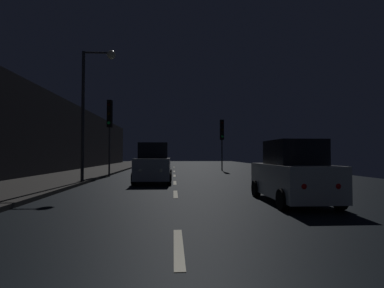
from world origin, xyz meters
TOP-DOWN VIEW (x-y plane):
  - ground at (0.00, 24.50)m, footprint 25.97×84.00m
  - sidewalk_left at (-6.79, 24.50)m, footprint 4.40×84.00m
  - building_facade_left at (-9.39, 21.00)m, footprint 0.80×63.00m
  - lane_centerline at (0.00, 17.77)m, footprint 0.16×33.68m
  - traffic_light_far_left at (-4.49, 19.22)m, footprint 0.35×0.48m
  - traffic_light_far_right at (4.49, 26.39)m, footprint 0.36×0.48m
  - streetlamp_overhead at (-4.21, 13.69)m, footprint 1.70×0.44m
  - car_approaching_headlights at (-1.16, 14.67)m, footprint 1.97×4.27m
  - car_parked_right_near at (3.69, 7.40)m, footprint 1.81×3.92m

SIDE VIEW (x-z plane):
  - ground at x=0.00m, z-range -0.02..0.00m
  - lane_centerline at x=0.00m, z-range 0.00..0.01m
  - sidewalk_left at x=-6.79m, z-range 0.00..0.15m
  - car_parked_right_near at x=3.69m, z-range -0.08..1.89m
  - car_approaching_headlights at x=-1.16m, z-range -0.09..2.06m
  - building_facade_left at x=-9.39m, z-range 0.00..6.09m
  - traffic_light_far_right at x=4.49m, z-range 1.08..5.87m
  - traffic_light_far_left at x=-4.49m, z-range 1.23..6.51m
  - streetlamp_overhead at x=-4.21m, z-range 1.15..8.02m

